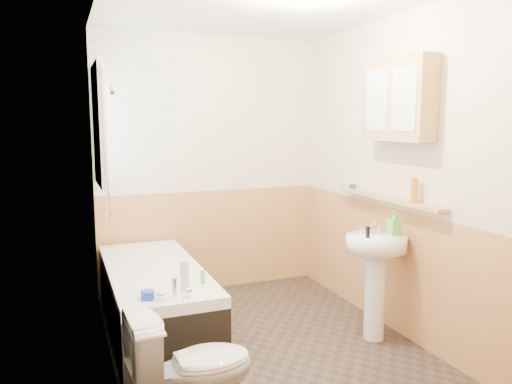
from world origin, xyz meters
The scene contains 26 objects.
floor centered at (0.00, 0.00, 0.00)m, with size 2.80×2.80×0.00m, color black.
ceiling centered at (0.00, 0.00, 2.50)m, with size 2.80×2.80×0.00m, color white.
wall_back centered at (0.00, 1.41, 1.25)m, with size 2.20×0.02×2.50m, color beige.
wall_front centered at (0.00, -1.41, 1.25)m, with size 2.20×0.02×2.50m, color beige.
wall_left centered at (-1.11, 0.00, 1.25)m, with size 0.02×2.80×2.50m, color beige.
wall_right centered at (1.11, 0.00, 1.25)m, with size 0.02×2.80×2.50m, color beige.
wainscot_right centered at (1.09, 0.00, 0.50)m, with size 0.01×2.80×1.00m, color tan.
wainscot_front centered at (0.00, -1.39, 0.50)m, with size 2.20×0.01×1.00m, color tan.
wainscot_back centered at (0.00, 1.39, 0.50)m, with size 2.20×0.01×1.00m, color tan.
tile_cladding_left centered at (-1.09, 0.00, 1.25)m, with size 0.01×2.80×2.50m, color white.
tile_return_back centered at (-0.73, 1.39, 1.75)m, with size 0.75×0.01×1.50m, color white.
window centered at (-1.06, 0.95, 1.65)m, with size 0.03×0.79×0.99m.
bathtub centered at (-0.73, 0.48, 0.29)m, with size 0.70×1.71×0.69m.
shower_riser centered at (-1.04, 0.55, 1.62)m, with size 0.10×0.08×1.16m.
toilet centered at (-0.76, -0.83, 0.34)m, with size 0.38×0.69×0.67m, color white.
sink centered at (0.84, -0.23, 0.59)m, with size 0.48×0.39×0.94m.
pine_shelf centered at (1.04, -0.06, 1.07)m, with size 0.10×1.29×0.03m, color tan.
medicine_cabinet centered at (1.01, -0.20, 1.84)m, with size 0.17×0.68×0.62m.
foam_can centered at (1.04, -0.38, 1.18)m, with size 0.06×0.06×0.18m, color orange.
green_bottle centered at (1.04, -0.38, 1.20)m, with size 0.04×0.04×0.21m, color #19339E.
black_jar centered at (1.04, 0.45, 1.11)m, with size 0.06×0.06×0.04m, color #19339E.
soap_bottle centered at (0.95, -0.29, 0.87)m, with size 0.08×0.18×0.08m, color #59C647.
clear_bottle centered at (0.71, -0.29, 0.87)m, with size 0.03×0.03×0.09m, color black.
blue_gel centered at (-0.64, -0.17, 0.65)m, with size 0.06×0.04×0.21m, color silver.
cream_jar centered at (-0.89, -0.21, 0.58)m, with size 0.09×0.09×0.06m, color #19339E.
orange_bottle centered at (-0.48, -0.04, 0.59)m, with size 0.03×0.03×0.09m, color #59C647.
Camera 1 is at (-1.37, -3.33, 1.68)m, focal length 35.00 mm.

